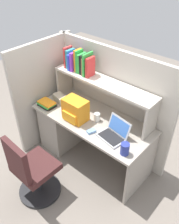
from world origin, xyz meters
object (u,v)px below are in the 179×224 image
Objects in this scene: office_chair at (32,173)px; computer_mouse at (91,131)px; paper_cup at (97,117)px; tissue_box at (60,99)px; backpack at (75,110)px; snack_canister at (125,149)px; laptop at (114,133)px.

computer_mouse is at bearing -110.11° from office_chair.
paper_cup is 0.65m from tissue_box.
backpack reaches higher than snack_canister.
paper_cup reaches higher than tissue_box.
paper_cup reaches higher than computer_mouse.
computer_mouse is at bearing -10.66° from backpack.
office_chair is at bearing -123.27° from laptop.
tissue_box is 1.08m from office_chair.
paper_cup is (0.22, 0.16, -0.08)m from backpack.
paper_cup is at bearing -99.38° from office_chair.
tissue_box is (-1.00, 0.08, -0.00)m from laptop.
backpack reaches higher than computer_mouse.
paper_cup is 1.01m from office_chair.
snack_canister is at bearing -136.52° from office_chair.
laptop is 1.00m from tissue_box.
computer_mouse is 0.98× the size of paper_cup.
backpack reaches higher than tissue_box.
computer_mouse is at bearing -4.03° from tissue_box.
computer_mouse is 0.78m from tissue_box.
laptop reaches higher than paper_cup.
paper_cup is at bearing 164.20° from laptop.
computer_mouse is 0.49m from snack_canister.
laptop is 0.27m from computer_mouse.
laptop reaches higher than snack_canister.
backpack is at bearing -7.26° from tissue_box.
paper_cup is at bearing 12.23° from tissue_box.
laptop is 1.16× the size of backpack.
backpack is 2.18× the size of snack_canister.
tissue_box is at bearing -60.34° from office_chair.
office_chair reaches higher than computer_mouse.
snack_canister is 1.11m from office_chair.
computer_mouse is 0.83m from office_chair.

